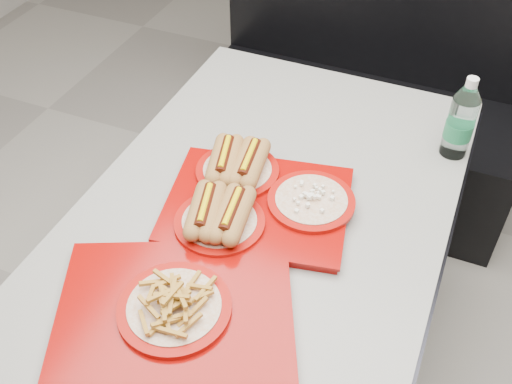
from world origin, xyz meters
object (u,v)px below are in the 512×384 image
at_px(booth_bench, 362,98).
at_px(diner_table, 262,254).
at_px(tray_far, 175,310).
at_px(tray_near, 250,197).
at_px(water_bottle, 461,122).

bearing_deg(booth_bench, diner_table, -90.00).
bearing_deg(tray_far, diner_table, 82.76).
bearing_deg(diner_table, booth_bench, 90.00).
height_order(tray_near, water_bottle, water_bottle).
height_order(tray_far, water_bottle, water_bottle).
bearing_deg(booth_bench, water_bottle, -58.97).
xyz_separation_m(tray_far, water_bottle, (0.45, 0.79, 0.08)).
bearing_deg(tray_near, diner_table, -4.36).
bearing_deg(tray_near, booth_bench, 88.26).
xyz_separation_m(diner_table, water_bottle, (0.40, 0.42, 0.27)).
bearing_deg(water_bottle, booth_bench, 121.03).
xyz_separation_m(booth_bench, tray_near, (-0.03, -1.09, 0.38)).
relative_size(booth_bench, tray_near, 2.64).
xyz_separation_m(tray_near, tray_far, (-0.01, -0.37, -0.01)).
distance_m(diner_table, tray_near, 0.20).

